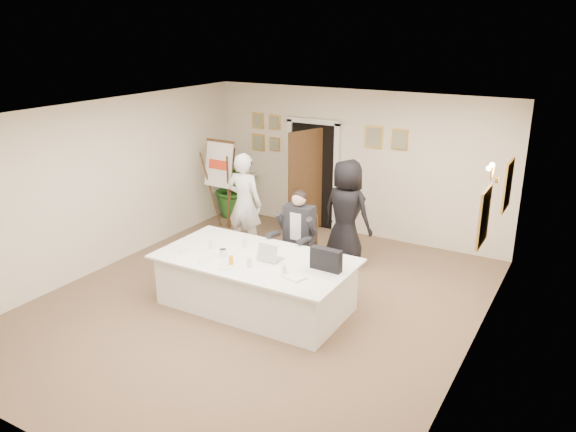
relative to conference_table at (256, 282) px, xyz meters
The scene contains 28 objects.
floor 0.40m from the conference_table, 103.09° to the left, with size 7.00×7.00×0.00m, color brown.
ceiling 2.41m from the conference_table, 103.09° to the left, with size 6.00×7.00×0.02m, color white.
wall_back 3.71m from the conference_table, 90.28° to the left, with size 6.00×0.10×2.80m, color #F6E5CF.
wall_front 3.57m from the conference_table, 90.29° to the right, with size 6.00×0.10×2.80m, color #F6E5CF.
wall_left 3.18m from the conference_table, behind, with size 0.10×7.00×2.80m, color #F6E5CF.
wall_right 3.15m from the conference_table, ahead, with size 0.10×7.00×2.80m, color #F6E5CF.
doorway 3.57m from the conference_table, 104.85° to the left, with size 1.14×0.86×2.20m.
pictures_back_wall 3.92m from the conference_table, 102.98° to the left, with size 3.40×0.06×0.80m, color gold, non-canonical shape.
pictures_right_wall 3.49m from the conference_table, 23.36° to the left, with size 0.06×2.20×0.80m, color gold, non-canonical shape.
wall_sconce 3.58m from the conference_table, 23.87° to the left, with size 0.20×0.30×0.24m, color gold, non-canonical shape.
conference_table is the anchor object (origin of this frame).
seated_man 1.20m from the conference_table, 86.96° to the left, with size 0.64×0.68×1.49m, color black, non-canonical shape.
flip_chart 3.48m from the conference_table, 133.75° to the left, with size 0.62×0.40×1.78m.
standing_man 2.19m from the conference_table, 128.08° to the left, with size 0.67×0.44×1.83m, color white.
standing_woman 2.19m from the conference_table, 76.91° to the left, with size 0.90×0.58×1.84m, color black.
potted_palm 4.18m from the conference_table, 128.24° to the left, with size 1.22×1.06×1.35m, color #256120.
laptop 0.58m from the conference_table, 15.11° to the left, with size 0.31×0.34×0.28m, color #B7BABC, non-canonical shape.
laptop_bag 1.20m from the conference_table, ahead, with size 0.44×0.12×0.31m, color black.
paper_stack 0.96m from the conference_table, 21.01° to the right, with size 0.30×0.21×0.03m, color white.
plate_left 1.14m from the conference_table, 163.04° to the right, with size 0.20×0.20×0.01m, color white.
plate_mid 0.80m from the conference_table, 141.14° to the right, with size 0.23×0.23×0.01m, color white.
plate_near 0.65m from the conference_table, 107.50° to the right, with size 0.22×0.22×0.01m, color white.
glass_a 0.88m from the conference_table, behind, with size 0.06×0.06×0.14m, color silver.
glass_b 0.56m from the conference_table, 70.14° to the right, with size 0.07×0.07×0.14m, color silver.
glass_c 0.86m from the conference_table, 24.91° to the right, with size 0.06×0.06×0.14m, color silver.
glass_d 0.63m from the conference_table, 143.78° to the left, with size 0.06×0.06×0.14m, color silver.
oj_glass 0.61m from the conference_table, 109.66° to the right, with size 0.06×0.06×0.13m, color orange.
steel_jug 0.64m from the conference_table, 155.19° to the right, with size 0.10×0.10×0.11m, color silver.
Camera 1 is at (4.10, -6.23, 3.91)m, focal length 35.00 mm.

